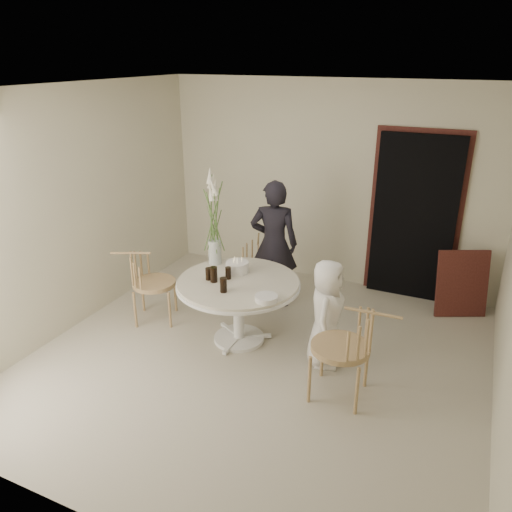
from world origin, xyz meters
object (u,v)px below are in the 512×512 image
at_px(birthday_cake, 237,267).
at_px(flower_vase, 214,222).
at_px(chair_left, 143,276).
at_px(girl, 274,244).
at_px(chair_far, 258,260).
at_px(boy, 326,314).
at_px(chair_right, 356,341).
at_px(table, 238,290).

xyz_separation_m(birthday_cake, flower_vase, (-0.34, 0.12, 0.43)).
bearing_deg(chair_left, birthday_cake, -102.46).
xyz_separation_m(girl, birthday_cake, (-0.11, -0.79, -0.01)).
distance_m(chair_far, chair_left, 1.49).
relative_size(chair_far, girl, 0.48).
xyz_separation_m(girl, boy, (0.99, -1.01, -0.23)).
relative_size(birthday_cake, flower_vase, 0.23).
xyz_separation_m(chair_far, chair_right, (1.66, -1.56, 0.11)).
height_order(table, chair_far, chair_far).
bearing_deg(chair_right, table, -110.49).
xyz_separation_m(chair_left, boy, (2.22, 0.01, 0.00)).
bearing_deg(flower_vase, chair_right, -22.87).
height_order(boy, birthday_cake, boy).
distance_m(chair_far, flower_vase, 1.08).
bearing_deg(chair_far, table, -99.15).
height_order(table, flower_vase, flower_vase).
bearing_deg(girl, flower_vase, 40.37).
bearing_deg(chair_far, birthday_cake, -102.87).
xyz_separation_m(table, girl, (-0.00, 0.98, 0.19)).
xyz_separation_m(chair_left, flower_vase, (0.77, 0.35, 0.66)).
bearing_deg(flower_vase, chair_far, 76.46).
bearing_deg(girl, chair_far, -38.53).
height_order(girl, birthday_cake, girl).
xyz_separation_m(boy, birthday_cake, (-1.10, 0.22, 0.22)).
xyz_separation_m(table, chair_far, (-0.26, 1.09, -0.12)).
distance_m(girl, boy, 1.44).
xyz_separation_m(chair_far, flower_vase, (-0.19, -0.78, 0.72)).
relative_size(girl, birthday_cake, 6.38).
bearing_deg(girl, chair_right, 118.33).
height_order(chair_left, flower_vase, flower_vase).
xyz_separation_m(table, flower_vase, (-0.45, 0.31, 0.61)).
bearing_deg(flower_vase, chair_left, -155.64).
distance_m(chair_left, girl, 1.61).
height_order(chair_far, chair_left, chair_left).
relative_size(chair_left, girl, 0.54).
height_order(chair_right, birthday_cake, chair_right).
height_order(girl, boy, girl).
bearing_deg(birthday_cake, boy, -11.29).
relative_size(chair_far, chair_left, 0.89).
bearing_deg(table, boy, -1.54).
distance_m(chair_left, flower_vase, 1.08).
distance_m(girl, birthday_cake, 0.80).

